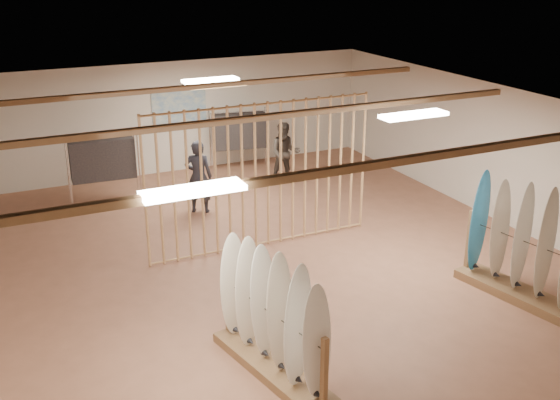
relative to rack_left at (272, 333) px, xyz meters
name	(u,v)px	position (x,y,z in m)	size (l,w,h in m)	color
floor	(280,261)	(1.53, 3.01, -0.61)	(12.00, 12.00, 0.00)	#9F674D
ceiling	(280,111)	(1.53, 3.01, 2.19)	(12.00, 12.00, 0.00)	gray
wall_back	(179,117)	(1.53, 9.01, 0.79)	(12.00, 12.00, 0.00)	silver
wall_front	(541,378)	(1.53, -2.99, 0.79)	(12.00, 12.00, 0.00)	silver
wall_right	(500,155)	(6.53, 3.01, 0.79)	(12.00, 12.00, 0.00)	silver
ceiling_slats	(280,115)	(1.53, 3.01, 2.11)	(9.50, 6.12, 0.10)	brown
light_panels	(280,114)	(1.53, 3.01, 2.13)	(1.20, 0.35, 0.06)	white
bamboo_partition	(262,176)	(1.53, 3.81, 0.79)	(4.45, 0.05, 2.78)	tan
poster	(179,109)	(1.53, 8.99, 0.99)	(1.40, 0.03, 0.90)	#3472B8
rack_left	(272,333)	(0.00, 0.00, 0.00)	(0.93, 2.28, 1.79)	brown
rack_right	(531,263)	(4.51, 0.01, 0.07)	(1.03, 2.54, 2.00)	brown
clothing_rack_a	(103,159)	(-0.75, 7.33, 0.42)	(1.49, 0.45, 1.60)	silver
clothing_rack_b	(239,131)	(2.91, 8.41, 0.41)	(1.45, 0.60, 1.57)	silver
shopper_a	(198,172)	(1.00, 5.99, 0.29)	(0.66, 0.45, 1.82)	#25252C
shopper_b	(285,149)	(3.49, 6.93, 0.24)	(0.83, 0.65, 1.72)	#38312B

